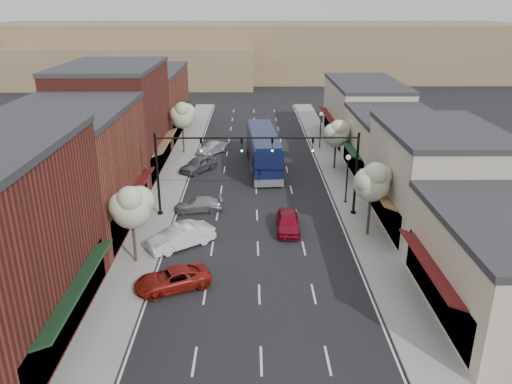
{
  "coord_description": "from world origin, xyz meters",
  "views": [
    {
      "loc": [
        -0.45,
        -29.99,
        16.6
      ],
      "look_at": [
        -0.08,
        7.62,
        2.2
      ],
      "focal_mm": 35.0,
      "sensor_mm": 36.0,
      "label": 1
    }
  ],
  "objects_px": {
    "lamp_post_far": "(321,124)",
    "red_hatchback": "(288,222)",
    "parked_car_a": "(172,279)",
    "parked_car_e": "(213,148)",
    "tree_right_far": "(337,133)",
    "parked_car_b": "(181,236)",
    "tree_left_near": "(131,206)",
    "signal_mast_left": "(187,162)",
    "tree_right_near": "(373,181)",
    "parked_car_c": "(198,205)",
    "lamp_post_near": "(347,171)",
    "parked_car_d": "(198,164)",
    "signal_mast_right": "(327,162)",
    "coach_bus": "(263,150)",
    "tree_left_far": "(182,115)"
  },
  "relations": [
    {
      "from": "tree_left_near",
      "to": "parked_car_e",
      "type": "xyz_separation_m",
      "value": [
        3.35,
        26.01,
        -3.54
      ]
    },
    {
      "from": "lamp_post_far",
      "to": "red_hatchback",
      "type": "relative_size",
      "value": 1.01
    },
    {
      "from": "tree_right_near",
      "to": "tree_right_far",
      "type": "relative_size",
      "value": 1.1
    },
    {
      "from": "tree_left_near",
      "to": "parked_car_c",
      "type": "relative_size",
      "value": 1.41
    },
    {
      "from": "parked_car_a",
      "to": "parked_car_c",
      "type": "relative_size",
      "value": 1.15
    },
    {
      "from": "tree_left_near",
      "to": "parked_car_a",
      "type": "bearing_deg",
      "value": -47.66
    },
    {
      "from": "lamp_post_far",
      "to": "parked_car_d",
      "type": "xyz_separation_m",
      "value": [
        -13.77,
        -8.57,
        -2.22
      ]
    },
    {
      "from": "tree_right_near",
      "to": "parked_car_e",
      "type": "relative_size",
      "value": 1.45
    },
    {
      "from": "tree_left_near",
      "to": "parked_car_b",
      "type": "bearing_deg",
      "value": 41.66
    },
    {
      "from": "parked_car_b",
      "to": "signal_mast_right",
      "type": "bearing_deg",
      "value": 81.1
    },
    {
      "from": "tree_right_far",
      "to": "lamp_post_far",
      "type": "bearing_deg",
      "value": 93.88
    },
    {
      "from": "parked_car_b",
      "to": "tree_right_far",
      "type": "bearing_deg",
      "value": 105.96
    },
    {
      "from": "tree_right_near",
      "to": "tree_left_near",
      "type": "xyz_separation_m",
      "value": [
        -16.6,
        -4.0,
        -0.23
      ]
    },
    {
      "from": "tree_right_far",
      "to": "lamp_post_near",
      "type": "xyz_separation_m",
      "value": [
        -0.55,
        -9.44,
        -0.99
      ]
    },
    {
      "from": "signal_mast_left",
      "to": "lamp_post_near",
      "type": "distance_m",
      "value": 13.75
    },
    {
      "from": "parked_car_a",
      "to": "parked_car_b",
      "type": "xyz_separation_m",
      "value": [
        -0.23,
        5.6,
        0.17
      ]
    },
    {
      "from": "tree_right_far",
      "to": "tree_left_near",
      "type": "height_order",
      "value": "tree_left_near"
    },
    {
      "from": "tree_right_near",
      "to": "parked_car_a",
      "type": "relative_size",
      "value": 1.28
    },
    {
      "from": "signal_mast_left",
      "to": "parked_car_a",
      "type": "height_order",
      "value": "signal_mast_left"
    },
    {
      "from": "tree_right_near",
      "to": "tree_left_far",
      "type": "height_order",
      "value": "tree_left_far"
    },
    {
      "from": "signal_mast_left",
      "to": "parked_car_d",
      "type": "xyz_separation_m",
      "value": [
        -0.35,
        11.43,
        -3.84
      ]
    },
    {
      "from": "parked_car_a",
      "to": "parked_car_e",
      "type": "relative_size",
      "value": 1.13
    },
    {
      "from": "parked_car_a",
      "to": "coach_bus",
      "type": "bearing_deg",
      "value": 143.04
    },
    {
      "from": "lamp_post_near",
      "to": "signal_mast_left",
      "type": "bearing_deg",
      "value": -169.44
    },
    {
      "from": "lamp_post_near",
      "to": "red_hatchback",
      "type": "distance_m",
      "value": 8.09
    },
    {
      "from": "parked_car_e",
      "to": "parked_car_b",
      "type": "bearing_deg",
      "value": -54.43
    },
    {
      "from": "lamp_post_far",
      "to": "parked_car_b",
      "type": "distance_m",
      "value": 29.01
    },
    {
      "from": "parked_car_b",
      "to": "tree_left_far",
      "type": "bearing_deg",
      "value": 150.78
    },
    {
      "from": "tree_right_far",
      "to": "parked_car_e",
      "type": "height_order",
      "value": "tree_right_far"
    },
    {
      "from": "tree_left_near",
      "to": "parked_car_b",
      "type": "distance_m",
      "value": 4.96
    },
    {
      "from": "parked_car_c",
      "to": "parked_car_e",
      "type": "distance_m",
      "value": 17.05
    },
    {
      "from": "signal_mast_left",
      "to": "tree_left_far",
      "type": "xyz_separation_m",
      "value": [
        -2.63,
        17.95,
        -0.02
      ]
    },
    {
      "from": "lamp_post_far",
      "to": "parked_car_a",
      "type": "relative_size",
      "value": 0.95
    },
    {
      "from": "tree_left_far",
      "to": "red_hatchback",
      "type": "bearing_deg",
      "value": -63.18
    },
    {
      "from": "lamp_post_near",
      "to": "parked_car_d",
      "type": "xyz_separation_m",
      "value": [
        -13.77,
        8.93,
        -2.22
      ]
    },
    {
      "from": "signal_mast_left",
      "to": "parked_car_c",
      "type": "relative_size",
      "value": 2.03
    },
    {
      "from": "signal_mast_left",
      "to": "tree_left_far",
      "type": "height_order",
      "value": "signal_mast_left"
    },
    {
      "from": "lamp_post_near",
      "to": "coach_bus",
      "type": "xyz_separation_m",
      "value": [
        -7.0,
        9.96,
        -0.98
      ]
    },
    {
      "from": "lamp_post_near",
      "to": "parked_car_e",
      "type": "bearing_deg",
      "value": 129.41
    },
    {
      "from": "tree_left_near",
      "to": "coach_bus",
      "type": "distance_m",
      "value": 22.53
    },
    {
      "from": "signal_mast_right",
      "to": "signal_mast_left",
      "type": "relative_size",
      "value": 1.0
    },
    {
      "from": "tree_left_far",
      "to": "parked_car_b",
      "type": "bearing_deg",
      "value": -83.49
    },
    {
      "from": "parked_car_c",
      "to": "signal_mast_left",
      "type": "bearing_deg",
      "value": -44.93
    },
    {
      "from": "coach_bus",
      "to": "parked_car_e",
      "type": "height_order",
      "value": "coach_bus"
    },
    {
      "from": "tree_right_near",
      "to": "lamp_post_far",
      "type": "distance_m",
      "value": 24.11
    },
    {
      "from": "tree_right_near",
      "to": "parked_car_d",
      "type": "xyz_separation_m",
      "value": [
        -14.32,
        15.49,
        -3.67
      ]
    },
    {
      "from": "parked_car_d",
      "to": "red_hatchback",
      "type": "bearing_deg",
      "value": -24.6
    },
    {
      "from": "signal_mast_left",
      "to": "tree_right_near",
      "type": "distance_m",
      "value": 14.55
    },
    {
      "from": "red_hatchback",
      "to": "parked_car_b",
      "type": "distance_m",
      "value": 8.34
    },
    {
      "from": "red_hatchback",
      "to": "parked_car_c",
      "type": "xyz_separation_m",
      "value": [
        -7.28,
        3.93,
        -0.16
      ]
    }
  ]
}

